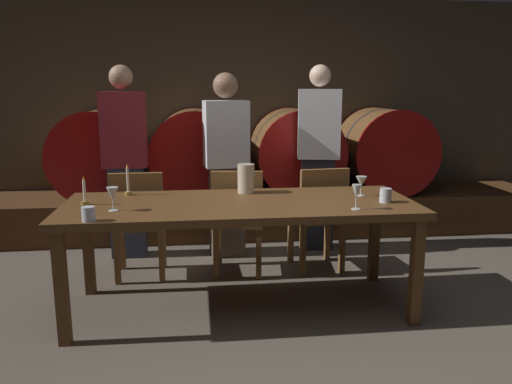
{
  "coord_description": "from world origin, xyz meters",
  "views": [
    {
      "loc": [
        -0.52,
        -2.92,
        1.51
      ],
      "look_at": [
        -0.12,
        0.4,
        0.82
      ],
      "focal_mm": 35.44,
      "sensor_mm": 36.0,
      "label": 1
    }
  ],
  "objects_px": {
    "dining_table": "(240,212)",
    "cup_right": "(386,195)",
    "cup_left": "(88,214)",
    "guest_left": "(125,161)",
    "candle_left": "(85,197)",
    "wine_glass_left": "(113,194)",
    "wine_barrel_far_left": "(100,154)",
    "chair_center": "(238,217)",
    "wine_barrel_center_left": "(195,153)",
    "wine_barrel_far_right": "(384,150)",
    "wine_barrel_center_right": "(295,151)",
    "pitcher": "(246,178)",
    "wine_glass_right": "(361,182)",
    "chair_right": "(319,214)",
    "guest_right": "(318,157)",
    "guest_center": "(226,164)",
    "wine_glass_center": "(357,192)",
    "chair_left": "(139,220)",
    "candle_right": "(128,186)"
  },
  "relations": [
    {
      "from": "guest_left",
      "to": "cup_left",
      "type": "distance_m",
      "value": 1.65
    },
    {
      "from": "wine_barrel_center_left",
      "to": "dining_table",
      "type": "xyz_separation_m",
      "value": [
        0.29,
        -1.94,
        -0.16
      ]
    },
    {
      "from": "guest_right",
      "to": "pitcher",
      "type": "height_order",
      "value": "guest_right"
    },
    {
      "from": "wine_barrel_far_right",
      "to": "candle_left",
      "type": "bearing_deg",
      "value": -145.3
    },
    {
      "from": "chair_left",
      "to": "candle_left",
      "type": "distance_m",
      "value": 0.74
    },
    {
      "from": "wine_barrel_far_right",
      "to": "wine_glass_right",
      "type": "xyz_separation_m",
      "value": [
        -0.87,
        -1.84,
        0.01
      ]
    },
    {
      "from": "candle_left",
      "to": "wine_glass_left",
      "type": "relative_size",
      "value": 1.26
    },
    {
      "from": "guest_right",
      "to": "candle_left",
      "type": "xyz_separation_m",
      "value": [
        -1.85,
        -1.22,
        -0.07
      ]
    },
    {
      "from": "dining_table",
      "to": "cup_left",
      "type": "height_order",
      "value": "cup_left"
    },
    {
      "from": "chair_right",
      "to": "cup_right",
      "type": "bearing_deg",
      "value": 101.64
    },
    {
      "from": "chair_left",
      "to": "chair_center",
      "type": "height_order",
      "value": "same"
    },
    {
      "from": "cup_right",
      "to": "chair_left",
      "type": "bearing_deg",
      "value": 155.76
    },
    {
      "from": "guest_right",
      "to": "pitcher",
      "type": "bearing_deg",
      "value": 61.83
    },
    {
      "from": "wine_barrel_center_left",
      "to": "wine_barrel_far_right",
      "type": "bearing_deg",
      "value": 0.0
    },
    {
      "from": "wine_barrel_far_right",
      "to": "wine_glass_right",
      "type": "distance_m",
      "value": 2.04
    },
    {
      "from": "wine_barrel_far_left",
      "to": "chair_center",
      "type": "relative_size",
      "value": 1.02
    },
    {
      "from": "wine_barrel_center_left",
      "to": "wine_glass_right",
      "type": "bearing_deg",
      "value": -57.83
    },
    {
      "from": "wine_barrel_far_left",
      "to": "wine_glass_center",
      "type": "bearing_deg",
      "value": -48.83
    },
    {
      "from": "wine_barrel_far_left",
      "to": "chair_center",
      "type": "height_order",
      "value": "wine_barrel_far_left"
    },
    {
      "from": "wine_barrel_center_right",
      "to": "cup_right",
      "type": "distance_m",
      "value": 2.07
    },
    {
      "from": "chair_right",
      "to": "wine_glass_left",
      "type": "relative_size",
      "value": 5.88
    },
    {
      "from": "wine_barrel_far_left",
      "to": "candle_left",
      "type": "xyz_separation_m",
      "value": [
        0.23,
        -1.9,
        -0.04
      ]
    },
    {
      "from": "wine_barrel_center_left",
      "to": "cup_right",
      "type": "xyz_separation_m",
      "value": [
        1.26,
        -2.06,
        -0.04
      ]
    },
    {
      "from": "chair_center",
      "to": "candle_left",
      "type": "distance_m",
      "value": 1.25
    },
    {
      "from": "wine_barrel_far_right",
      "to": "chair_center",
      "type": "distance_m",
      "value": 2.17
    },
    {
      "from": "wine_barrel_center_right",
      "to": "cup_right",
      "type": "xyz_separation_m",
      "value": [
        0.2,
        -2.06,
        -0.04
      ]
    },
    {
      "from": "guest_left",
      "to": "guest_right",
      "type": "height_order",
      "value": "guest_right"
    },
    {
      "from": "dining_table",
      "to": "cup_right",
      "type": "height_order",
      "value": "cup_right"
    },
    {
      "from": "guest_right",
      "to": "cup_left",
      "type": "xyz_separation_m",
      "value": [
        -1.74,
        -1.65,
        -0.08
      ]
    },
    {
      "from": "chair_left",
      "to": "wine_glass_center",
      "type": "xyz_separation_m",
      "value": [
        1.45,
        -0.94,
        0.38
      ]
    },
    {
      "from": "wine_glass_center",
      "to": "pitcher",
      "type": "bearing_deg",
      "value": 137.0
    },
    {
      "from": "wine_barrel_far_left",
      "to": "guest_left",
      "type": "height_order",
      "value": "guest_left"
    },
    {
      "from": "wine_glass_center",
      "to": "candle_left",
      "type": "bearing_deg",
      "value": 169.11
    },
    {
      "from": "guest_center",
      "to": "pitcher",
      "type": "height_order",
      "value": "guest_center"
    },
    {
      "from": "guest_left",
      "to": "wine_glass_center",
      "type": "distance_m",
      "value": 2.24
    },
    {
      "from": "dining_table",
      "to": "guest_center",
      "type": "bearing_deg",
      "value": 90.92
    },
    {
      "from": "chair_center",
      "to": "wine_barrel_far_right",
      "type": "bearing_deg",
      "value": -135.75
    },
    {
      "from": "guest_left",
      "to": "cup_right",
      "type": "height_order",
      "value": "guest_left"
    },
    {
      "from": "chair_right",
      "to": "guest_center",
      "type": "xyz_separation_m",
      "value": [
        -0.73,
        0.5,
        0.35
      ]
    },
    {
      "from": "chair_center",
      "to": "cup_left",
      "type": "bearing_deg",
      "value": 54.39
    },
    {
      "from": "wine_glass_right",
      "to": "cup_left",
      "type": "height_order",
      "value": "wine_glass_right"
    },
    {
      "from": "chair_left",
      "to": "wine_glass_left",
      "type": "distance_m",
      "value": 0.88
    },
    {
      "from": "cup_left",
      "to": "dining_table",
      "type": "bearing_deg",
      "value": 23.4
    },
    {
      "from": "wine_barrel_far_left",
      "to": "cup_right",
      "type": "relative_size",
      "value": 9.43
    },
    {
      "from": "chair_center",
      "to": "candle_right",
      "type": "bearing_deg",
      "value": 28.55
    },
    {
      "from": "dining_table",
      "to": "pitcher",
      "type": "bearing_deg",
      "value": 76.86
    },
    {
      "from": "guest_center",
      "to": "cup_right",
      "type": "xyz_separation_m",
      "value": [
        0.98,
        -1.29,
        -0.04
      ]
    },
    {
      "from": "chair_right",
      "to": "cup_left",
      "type": "bearing_deg",
      "value": 27.19
    },
    {
      "from": "wine_barrel_far_right",
      "to": "cup_left",
      "type": "height_order",
      "value": "wine_barrel_far_right"
    },
    {
      "from": "wine_barrel_center_right",
      "to": "pitcher",
      "type": "xyz_separation_m",
      "value": [
        -0.69,
        -1.64,
        0.01
      ]
    }
  ]
}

